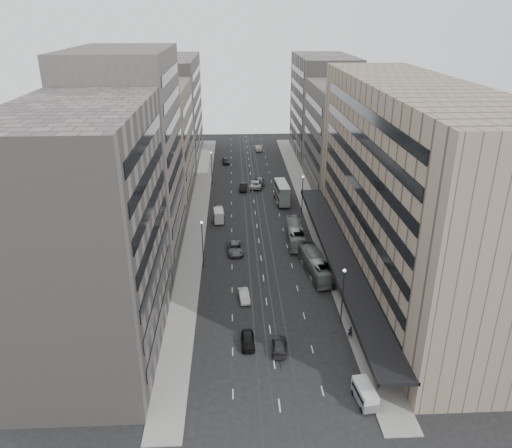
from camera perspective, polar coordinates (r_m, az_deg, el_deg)
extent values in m
plane|color=black|center=(72.98, 1.25, -9.24)|extent=(220.00, 220.00, 0.00)
cube|color=gray|center=(107.66, 6.28, 1.73)|extent=(4.00, 125.00, 0.15)
cube|color=gray|center=(106.65, -6.58, 1.50)|extent=(4.00, 125.00, 0.15)
cube|color=gray|center=(78.01, 16.94, 4.13)|extent=(15.00, 60.00, 30.00)
cube|color=black|center=(79.56, 9.55, -3.38)|extent=(4.40, 60.00, 0.50)
cube|color=#48433E|center=(119.54, 10.05, 9.67)|extent=(15.00, 28.00, 24.00)
cube|color=slate|center=(147.98, 7.63, 13.15)|extent=(15.00, 32.00, 28.00)
cube|color=slate|center=(61.06, -18.65, -1.37)|extent=(15.00, 28.00, 30.00)
cube|color=#48433E|center=(85.17, -14.26, 7.39)|extent=(15.00, 26.00, 34.00)
cube|color=#6C6154|center=(112.02, -11.52, 8.93)|extent=(15.00, 28.00, 25.00)
cube|color=slate|center=(143.72, -9.73, 12.73)|extent=(15.00, 38.00, 28.00)
cylinder|color=#262628|center=(67.98, 9.85, -8.31)|extent=(0.16, 0.16, 8.00)
sphere|color=silver|center=(65.96, 10.08, -5.26)|extent=(0.44, 0.44, 0.44)
cylinder|color=#262628|center=(103.64, 5.32, 3.23)|extent=(0.16, 0.16, 8.00)
sphere|color=silver|center=(102.33, 5.40, 5.39)|extent=(0.44, 0.44, 0.44)
cylinder|color=#262628|center=(81.58, -6.12, -2.48)|extent=(0.16, 0.16, 8.00)
sphere|color=silver|center=(79.91, -6.24, 0.17)|extent=(0.44, 0.44, 0.44)
cylinder|color=#262628|center=(121.76, -5.10, 6.27)|extent=(0.16, 0.16, 8.00)
sphere|color=silver|center=(120.65, -5.16, 8.14)|extent=(0.44, 0.44, 0.44)
imported|color=slate|center=(80.70, 6.84, -4.68)|extent=(4.26, 12.14, 3.31)
imported|color=gray|center=(91.60, 4.53, -1.08)|extent=(3.29, 11.89, 3.28)
cube|color=slate|center=(110.24, 2.98, 3.17)|extent=(2.83, 8.53, 2.15)
cube|color=slate|center=(109.58, 3.00, 4.16)|extent=(2.76, 8.19, 1.87)
cube|color=silver|center=(109.26, 3.01, 4.65)|extent=(2.83, 8.53, 0.11)
cylinder|color=black|center=(107.64, 2.60, 2.07)|extent=(0.32, 0.95, 0.93)
cylinder|color=black|center=(108.01, 3.83, 2.11)|extent=(0.32, 0.95, 0.93)
cylinder|color=black|center=(113.25, 2.15, 3.16)|extent=(0.32, 0.95, 0.93)
cylinder|color=black|center=(113.59, 3.31, 3.20)|extent=(0.32, 0.95, 0.93)
cube|color=slate|center=(58.07, 12.30, -18.70)|extent=(2.17, 4.19, 1.04)
cube|color=silver|center=(57.46, 12.38, -18.00)|extent=(2.12, 4.10, 0.82)
cylinder|color=black|center=(57.26, 11.93, -20.08)|extent=(0.24, 0.61, 0.60)
cylinder|color=black|center=(57.81, 13.58, -19.76)|extent=(0.24, 0.61, 0.60)
cylinder|color=black|center=(59.06, 10.97, -18.40)|extent=(0.24, 0.61, 0.60)
cylinder|color=black|center=(59.59, 12.56, -18.11)|extent=(0.24, 0.61, 0.60)
cube|color=beige|center=(100.32, -4.27, 0.72)|extent=(2.12, 4.21, 1.26)
cube|color=beige|center=(99.90, -4.29, 1.31)|extent=(2.08, 4.12, 0.99)
cylinder|color=black|center=(99.29, -4.76, 0.06)|extent=(0.23, 0.67, 0.65)
cylinder|color=black|center=(99.36, -3.70, 0.11)|extent=(0.23, 0.67, 0.65)
cylinder|color=black|center=(101.78, -4.82, 0.65)|extent=(0.23, 0.67, 0.65)
cylinder|color=black|center=(101.85, -3.78, 0.70)|extent=(0.23, 0.67, 0.65)
imported|color=black|center=(64.79, -0.94, -13.15)|extent=(1.82, 4.29, 1.45)
imported|color=silver|center=(73.85, -1.37, -8.20)|extent=(1.86, 4.22, 1.35)
imported|color=#5B5B5D|center=(87.66, -2.42, -2.80)|extent=(3.03, 5.85, 1.58)
imported|color=#29292B|center=(64.03, 2.68, -13.74)|extent=(2.30, 4.77, 1.34)
imported|color=#A5A088|center=(104.68, -4.18, 1.58)|extent=(2.22, 4.62, 1.52)
imported|color=black|center=(118.49, -1.46, 4.25)|extent=(2.02, 4.90, 1.58)
imported|color=silver|center=(120.37, 0.02, 4.59)|extent=(3.44, 6.34, 1.69)
imported|color=#5A5A5D|center=(123.12, 0.42, 4.99)|extent=(2.23, 5.47, 1.58)
imported|color=#242326|center=(140.31, -3.47, 7.22)|extent=(2.32, 4.73, 1.55)
imported|color=#BFB79F|center=(153.57, 0.27, 8.69)|extent=(2.05, 5.29, 1.72)
imported|color=black|center=(66.87, 10.72, -12.03)|extent=(0.63, 0.42, 1.70)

